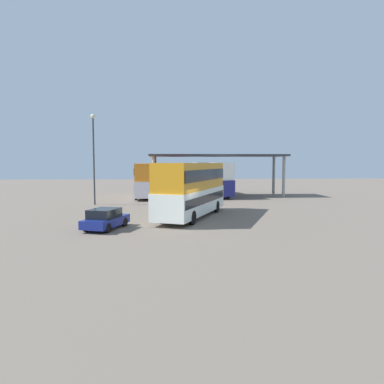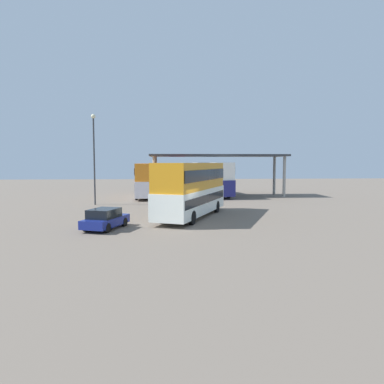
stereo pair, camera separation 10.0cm
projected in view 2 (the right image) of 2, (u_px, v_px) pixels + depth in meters
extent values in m
plane|color=#706356|center=(184.00, 225.00, 24.76)|extent=(140.00, 140.00, 0.00)
cube|color=white|center=(192.00, 201.00, 28.29)|extent=(6.44, 10.78, 1.89)
cube|color=orange|center=(192.00, 176.00, 28.13)|extent=(6.29, 10.56, 2.05)
cube|color=black|center=(192.00, 198.00, 28.27)|extent=(6.31, 10.41, 0.64)
cube|color=black|center=(192.00, 175.00, 28.12)|extent=(6.31, 10.41, 0.82)
cube|color=black|center=(210.00, 192.00, 33.24)|extent=(2.00, 0.92, 1.13)
cube|color=orange|center=(210.00, 182.00, 33.17)|extent=(1.65, 0.75, 0.36)
cylinder|color=black|center=(192.00, 206.00, 31.83)|extent=(0.65, 1.03, 1.00)
cylinder|color=black|center=(217.00, 207.00, 31.11)|extent=(0.65, 1.03, 1.00)
cylinder|color=black|center=(162.00, 216.00, 25.61)|extent=(0.65, 1.03, 1.00)
cylinder|color=black|center=(192.00, 218.00, 24.88)|extent=(0.65, 1.03, 1.00)
cube|color=navy|center=(106.00, 221.00, 23.32)|extent=(2.81, 4.10, 0.55)
cube|color=black|center=(104.00, 213.00, 23.09)|extent=(2.13, 2.46, 0.58)
cylinder|color=black|center=(104.00, 221.00, 24.65)|extent=(0.39, 0.63, 0.60)
cylinder|color=black|center=(124.00, 222.00, 24.26)|extent=(0.39, 0.63, 0.60)
cylinder|color=black|center=(86.00, 227.00, 22.41)|extent=(0.39, 0.63, 0.60)
cylinder|color=black|center=(107.00, 228.00, 22.02)|extent=(0.39, 0.63, 0.60)
cube|color=white|center=(147.00, 187.00, 44.74)|extent=(2.91, 10.89, 1.85)
cube|color=orange|center=(147.00, 172.00, 44.58)|extent=(2.83, 10.67, 2.01)
cube|color=black|center=(147.00, 185.00, 44.72)|extent=(2.93, 10.46, 0.63)
cube|color=black|center=(147.00, 171.00, 44.58)|extent=(2.93, 10.46, 0.80)
cube|color=black|center=(148.00, 182.00, 50.02)|extent=(2.15, 0.18, 1.11)
cube|color=orange|center=(148.00, 176.00, 49.95)|extent=(1.77, 0.14, 0.36)
cylinder|color=black|center=(139.00, 191.00, 48.01)|extent=(0.32, 1.01, 1.00)
cylinder|color=black|center=(156.00, 191.00, 48.25)|extent=(0.32, 1.01, 1.00)
cylinder|color=black|center=(136.00, 196.00, 41.36)|extent=(0.32, 1.01, 1.00)
cylinder|color=black|center=(156.00, 196.00, 41.60)|extent=(0.32, 1.01, 1.00)
cube|color=orange|center=(177.00, 186.00, 46.65)|extent=(2.60, 10.94, 1.79)
cube|color=red|center=(177.00, 172.00, 46.50)|extent=(2.53, 10.72, 1.94)
cube|color=black|center=(177.00, 185.00, 46.63)|extent=(2.64, 10.50, 0.61)
cube|color=black|center=(177.00, 171.00, 46.49)|extent=(2.64, 10.50, 0.78)
cube|color=black|center=(175.00, 182.00, 52.00)|extent=(2.13, 0.12, 1.07)
cube|color=orange|center=(175.00, 176.00, 51.93)|extent=(1.76, 0.10, 0.36)
cylinder|color=black|center=(168.00, 190.00, 49.99)|extent=(0.29, 1.00, 1.00)
cylinder|color=black|center=(184.00, 190.00, 50.16)|extent=(0.29, 1.00, 1.00)
cylinder|color=black|center=(168.00, 194.00, 43.26)|extent=(0.29, 1.00, 1.00)
cylinder|color=black|center=(187.00, 194.00, 43.44)|extent=(0.29, 1.00, 1.00)
cube|color=navy|center=(211.00, 186.00, 46.59)|extent=(4.35, 11.30, 1.90)
cube|color=white|center=(212.00, 171.00, 46.43)|extent=(4.24, 11.07, 2.06)
cube|color=black|center=(212.00, 184.00, 46.57)|extent=(4.31, 10.87, 0.65)
cube|color=black|center=(212.00, 170.00, 46.42)|extent=(4.31, 10.87, 0.82)
cube|color=black|center=(200.00, 181.00, 51.85)|extent=(2.09, 0.46, 1.14)
cube|color=orange|center=(200.00, 175.00, 51.77)|extent=(1.72, 0.38, 0.36)
cylinder|color=black|center=(197.00, 190.00, 49.69)|extent=(0.45, 1.03, 1.00)
cylinder|color=black|center=(212.00, 190.00, 50.23)|extent=(0.45, 1.03, 1.00)
cylinder|color=black|center=(211.00, 194.00, 43.08)|extent=(0.45, 1.03, 1.00)
cylinder|color=black|center=(229.00, 194.00, 43.61)|extent=(0.45, 1.03, 1.00)
cube|color=#33353A|center=(218.00, 155.00, 45.74)|extent=(17.28, 5.61, 0.25)
cylinder|color=#9E9B93|center=(274.00, 176.00, 48.58)|extent=(0.36, 0.36, 5.10)
cylinder|color=#9E9B93|center=(284.00, 177.00, 44.33)|extent=(0.36, 0.36, 5.10)
cylinder|color=#9E9B93|center=(156.00, 176.00, 47.59)|extent=(0.36, 0.36, 5.10)
cylinder|color=#9E9B93|center=(154.00, 177.00, 43.34)|extent=(0.36, 0.36, 5.10)
cylinder|color=#33353A|center=(94.00, 162.00, 36.32)|extent=(0.16, 0.16, 8.80)
sphere|color=beige|center=(93.00, 116.00, 35.95)|extent=(0.44, 0.44, 0.44)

